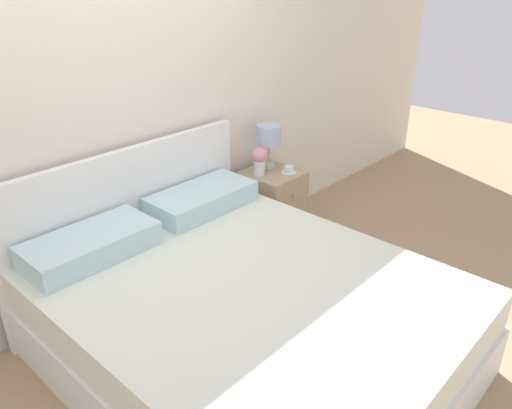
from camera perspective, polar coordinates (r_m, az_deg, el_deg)
name	(u,v)px	position (r m, az deg, el deg)	size (l,w,h in m)	color
ground_plane	(138,287)	(3.64, -13.38, -9.12)	(12.00, 12.00, 0.00)	tan
wall_back	(108,101)	(3.16, -16.52, 11.25)	(8.00, 0.06, 2.60)	silver
bed	(239,314)	(2.82, -1.90, -12.42)	(1.77, 2.15, 1.02)	white
nightstand	(272,206)	(4.00, 1.84, -0.15)	(0.40, 0.44, 0.58)	tan
table_lamp	(269,137)	(3.89, 1.50, 7.72)	(0.19, 0.19, 0.35)	beige
flower_vase	(259,159)	(3.79, 0.39, 5.18)	(0.12, 0.12, 0.22)	white
teacup	(289,170)	(3.87, 3.75, 3.98)	(0.12, 0.12, 0.05)	white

